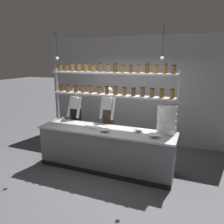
{
  "coord_description": "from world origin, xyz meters",
  "views": [
    {
      "loc": [
        1.79,
        -4.15,
        2.41
      ],
      "look_at": [
        0.07,
        0.2,
        1.27
      ],
      "focal_mm": 35.0,
      "sensor_mm": 36.0,
      "label": 1
    }
  ],
  "objects_px": {
    "cutting_board": "(94,127)",
    "serving_cup_front": "(63,119)",
    "chef_left": "(76,115)",
    "prep_bowl_center_back": "(105,131)",
    "chef_center": "(108,117)",
    "spice_shelf_unit": "(112,85)",
    "container_stack": "(166,120)",
    "prep_bowl_near_left": "(139,131)",
    "prep_bowl_center_front": "(154,136)"
  },
  "relations": [
    {
      "from": "spice_shelf_unit",
      "to": "container_stack",
      "type": "relative_size",
      "value": 4.99
    },
    {
      "from": "chef_left",
      "to": "container_stack",
      "type": "distance_m",
      "value": 2.42
    },
    {
      "from": "chef_center",
      "to": "prep_bowl_center_back",
      "type": "height_order",
      "value": "chef_center"
    },
    {
      "from": "cutting_board",
      "to": "container_stack",
      "type": "bearing_deg",
      "value": 6.43
    },
    {
      "from": "cutting_board",
      "to": "prep_bowl_center_front",
      "type": "height_order",
      "value": "prep_bowl_center_front"
    },
    {
      "from": "spice_shelf_unit",
      "to": "prep_bowl_center_back",
      "type": "bearing_deg",
      "value": -85.57
    },
    {
      "from": "cutting_board",
      "to": "prep_bowl_center_back",
      "type": "xyz_separation_m",
      "value": [
        0.37,
        -0.21,
        0.01
      ]
    },
    {
      "from": "spice_shelf_unit",
      "to": "chef_left",
      "type": "height_order",
      "value": "spice_shelf_unit"
    },
    {
      "from": "container_stack",
      "to": "serving_cup_front",
      "type": "relative_size",
      "value": 5.87
    },
    {
      "from": "chef_left",
      "to": "prep_bowl_near_left",
      "type": "distance_m",
      "value": 1.91
    },
    {
      "from": "spice_shelf_unit",
      "to": "chef_center",
      "type": "bearing_deg",
      "value": 124.32
    },
    {
      "from": "chef_left",
      "to": "chef_center",
      "type": "height_order",
      "value": "chef_center"
    },
    {
      "from": "chef_left",
      "to": "container_stack",
      "type": "height_order",
      "value": "chef_left"
    },
    {
      "from": "cutting_board",
      "to": "prep_bowl_center_front",
      "type": "relative_size",
      "value": 1.78
    },
    {
      "from": "serving_cup_front",
      "to": "chef_left",
      "type": "bearing_deg",
      "value": 74.09
    },
    {
      "from": "cutting_board",
      "to": "serving_cup_front",
      "type": "height_order",
      "value": "serving_cup_front"
    },
    {
      "from": "prep_bowl_near_left",
      "to": "serving_cup_front",
      "type": "distance_m",
      "value": 1.95
    },
    {
      "from": "cutting_board",
      "to": "prep_bowl_near_left",
      "type": "distance_m",
      "value": 1.03
    },
    {
      "from": "spice_shelf_unit",
      "to": "container_stack",
      "type": "bearing_deg",
      "value": -4.88
    },
    {
      "from": "prep_bowl_center_back",
      "to": "cutting_board",
      "type": "bearing_deg",
      "value": 150.61
    },
    {
      "from": "chef_center",
      "to": "prep_bowl_center_front",
      "type": "xyz_separation_m",
      "value": [
        1.28,
        -0.77,
        -0.07
      ]
    },
    {
      "from": "chef_left",
      "to": "prep_bowl_near_left",
      "type": "xyz_separation_m",
      "value": [
        1.83,
        -0.54,
        -0.03
      ]
    },
    {
      "from": "prep_bowl_center_front",
      "to": "prep_bowl_center_back",
      "type": "relative_size",
      "value": 1.14
    },
    {
      "from": "chef_center",
      "to": "cutting_board",
      "type": "relative_size",
      "value": 4.39
    },
    {
      "from": "chef_center",
      "to": "serving_cup_front",
      "type": "relative_size",
      "value": 17.68
    },
    {
      "from": "chef_left",
      "to": "prep_bowl_center_back",
      "type": "height_order",
      "value": "chef_left"
    },
    {
      "from": "chef_center",
      "to": "cutting_board",
      "type": "bearing_deg",
      "value": -101.27
    },
    {
      "from": "chef_left",
      "to": "prep_bowl_center_back",
      "type": "relative_size",
      "value": 8.57
    },
    {
      "from": "spice_shelf_unit",
      "to": "cutting_board",
      "type": "bearing_deg",
      "value": -139.48
    },
    {
      "from": "chef_left",
      "to": "serving_cup_front",
      "type": "xyz_separation_m",
      "value": [
        -0.12,
        -0.42,
        -0.0
      ]
    },
    {
      "from": "spice_shelf_unit",
      "to": "prep_bowl_center_front",
      "type": "xyz_separation_m",
      "value": [
        1.06,
        -0.44,
        -0.91
      ]
    },
    {
      "from": "prep_bowl_center_front",
      "to": "prep_bowl_center_back",
      "type": "xyz_separation_m",
      "value": [
        -1.02,
        -0.05,
        -0.0
      ]
    },
    {
      "from": "chef_left",
      "to": "cutting_board",
      "type": "height_order",
      "value": "chef_left"
    },
    {
      "from": "cutting_board",
      "to": "prep_bowl_center_back",
      "type": "bearing_deg",
      "value": -29.39
    },
    {
      "from": "cutting_board",
      "to": "prep_bowl_near_left",
      "type": "height_order",
      "value": "prep_bowl_near_left"
    },
    {
      "from": "cutting_board",
      "to": "prep_bowl_center_front",
      "type": "distance_m",
      "value": 1.39
    },
    {
      "from": "serving_cup_front",
      "to": "prep_bowl_near_left",
      "type": "bearing_deg",
      "value": -3.5
    },
    {
      "from": "prep_bowl_near_left",
      "to": "serving_cup_front",
      "type": "height_order",
      "value": "serving_cup_front"
    },
    {
      "from": "spice_shelf_unit",
      "to": "chef_center",
      "type": "xyz_separation_m",
      "value": [
        -0.22,
        0.33,
        -0.83
      ]
    },
    {
      "from": "container_stack",
      "to": "prep_bowl_near_left",
      "type": "distance_m",
      "value": 0.61
    },
    {
      "from": "spice_shelf_unit",
      "to": "cutting_board",
      "type": "relative_size",
      "value": 7.28
    },
    {
      "from": "chef_left",
      "to": "cutting_board",
      "type": "xyz_separation_m",
      "value": [
        0.8,
        -0.58,
        -0.04
      ]
    },
    {
      "from": "chef_center",
      "to": "container_stack",
      "type": "relative_size",
      "value": 3.01
    },
    {
      "from": "cutting_board",
      "to": "serving_cup_front",
      "type": "relative_size",
      "value": 4.02
    },
    {
      "from": "container_stack",
      "to": "chef_center",
      "type": "bearing_deg",
      "value": 163.51
    },
    {
      "from": "chef_center",
      "to": "prep_bowl_center_front",
      "type": "bearing_deg",
      "value": -32.17
    },
    {
      "from": "chef_left",
      "to": "prep_bowl_center_back",
      "type": "distance_m",
      "value": 1.41
    },
    {
      "from": "chef_center",
      "to": "prep_bowl_center_back",
      "type": "distance_m",
      "value": 0.86
    },
    {
      "from": "spice_shelf_unit",
      "to": "serving_cup_front",
      "type": "height_order",
      "value": "spice_shelf_unit"
    },
    {
      "from": "container_stack",
      "to": "cutting_board",
      "type": "relative_size",
      "value": 1.46
    }
  ]
}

